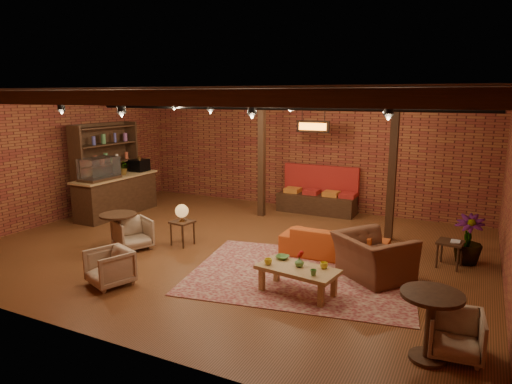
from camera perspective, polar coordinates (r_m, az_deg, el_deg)
The scene contains 27 objects.
floor at distance 9.63m, azimuth -2.83°, elevation -6.91°, with size 10.00×10.00×0.00m, color #432A10.
ceiling at distance 9.12m, azimuth -3.04°, elevation 12.49°, with size 10.00×8.00×0.02m, color black.
wall_back at distance 12.84m, azimuth 5.86°, elevation 5.12°, with size 10.00×0.02×3.20m, color maroon.
wall_front at distance 6.15m, azimuth -21.51°, elevation -3.11°, with size 10.00×0.02×3.20m, color maroon.
wall_left at distance 12.45m, azimuth -23.49°, elevation 3.99°, with size 0.02×8.00×3.20m, color maroon.
ceiling_beams at distance 9.12m, azimuth -3.03°, elevation 11.74°, with size 9.80×6.40×0.22m, color black, non-canonical shape.
ceiling_pipe at distance 10.54m, azimuth 1.32°, elevation 10.52°, with size 0.12×0.12×9.60m, color black.
post_left at distance 11.80m, azimuth 0.71°, elevation 4.58°, with size 0.16×0.16×3.20m, color black.
post_right at distance 10.19m, azimuth 16.70°, elevation 2.92°, with size 0.16×0.16×3.20m, color black.
service_counter at distance 12.60m, azimuth -17.08°, elevation 0.84°, with size 0.80×2.50×1.60m, color black, non-canonical shape.
plant_counter at distance 12.61m, azimuth -16.24°, elevation 2.84°, with size 0.35×0.39×0.30m, color #337F33.
shelving_hutch at distance 12.88m, azimuth -18.18°, elevation 2.81°, with size 0.52×2.00×2.40m, color black, non-canonical shape.
banquette at distance 12.40m, azimuth 7.61°, elevation -0.32°, with size 2.10×0.70×1.00m, color maroon, non-canonical shape.
service_sign at distance 11.73m, azimuth 7.14°, elevation 8.13°, with size 0.86×0.06×0.30m, color orange.
ceiling_spotlights at distance 9.12m, azimuth -3.02°, elevation 10.36°, with size 6.40×4.40×0.28m, color black, non-canonical shape.
rug at distance 8.24m, azimuth 5.67°, elevation -10.23°, with size 3.82×2.92×0.01m, color maroon.
sofa at distance 9.09m, azimuth 9.73°, elevation -6.25°, with size 2.04×0.80×0.60m, color #B44619.
coffee_table at distance 7.39m, azimuth 5.17°, elevation -9.71°, with size 1.36×0.81×0.69m.
side_table_lamp at distance 9.71m, azimuth -9.25°, elevation -2.75°, with size 0.48×0.48×0.88m.
round_table_left at distance 9.70m, azimuth -16.78°, elevation -4.06°, with size 0.74×0.74×0.77m.
armchair_a at distance 9.77m, azimuth -15.18°, elevation -4.89°, with size 0.68×0.64×0.70m, color beige.
armchair_b at distance 8.07m, azimuth -17.83°, elevation -8.75°, with size 0.65×0.61×0.67m, color beige.
armchair_right at distance 8.15m, azimuth 14.47°, elevation -6.98°, with size 1.19×0.77×1.04m, color brown.
side_table_book at distance 9.15m, azimuth 23.13°, elevation -5.91°, with size 0.50×0.50×0.51m.
round_table_right at distance 5.93m, azimuth 20.99°, elevation -14.23°, with size 0.73×0.73×0.85m.
armchair_far at distance 6.24m, azimuth 23.74°, elevation -15.72°, with size 0.61×0.57×0.63m, color beige.
plant_tall at distance 9.25m, azimuth 25.49°, elevation 0.21°, with size 1.58×1.58×2.83m, color #4C7F4C.
Camera 1 is at (4.47, -7.94, 3.11)m, focal length 32.00 mm.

